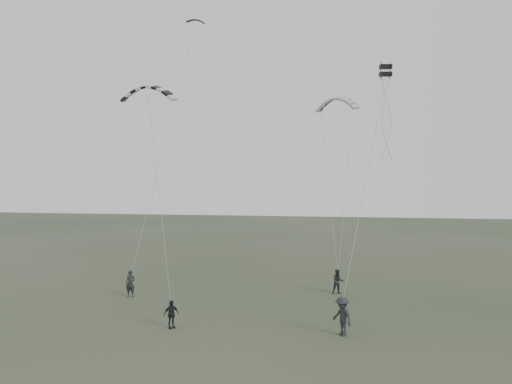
# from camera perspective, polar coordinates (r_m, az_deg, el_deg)

# --- Properties ---
(ground) EXTENTS (140.00, 140.00, 0.00)m
(ground) POSITION_cam_1_polar(r_m,az_deg,el_deg) (28.00, -4.75, -14.73)
(ground) COLOR #2D3A26
(ground) RESTS_ON ground
(flyer_left) EXTENTS (0.66, 0.45, 1.74)m
(flyer_left) POSITION_cam_1_polar(r_m,az_deg,el_deg) (34.41, -14.16, -10.11)
(flyer_left) COLOR black
(flyer_left) RESTS_ON ground
(flyer_right) EXTENTS (0.91, 0.77, 1.65)m
(flyer_right) POSITION_cam_1_polar(r_m,az_deg,el_deg) (34.64, 9.34, -10.07)
(flyer_right) COLOR #232227
(flyer_right) RESTS_ON ground
(flyer_center) EXTENTS (0.86, 0.87, 1.47)m
(flyer_center) POSITION_cam_1_polar(r_m,az_deg,el_deg) (27.27, -9.67, -13.60)
(flyer_center) COLOR black
(flyer_center) RESTS_ON ground
(flyer_far) EXTENTS (1.36, 1.42, 1.94)m
(flyer_far) POSITION_cam_1_polar(r_m,az_deg,el_deg) (26.04, 9.82, -13.82)
(flyer_far) COLOR #242529
(flyer_far) RESTS_ON ground
(kite_dark_small) EXTENTS (1.54, 1.18, 0.61)m
(kite_dark_small) POSITION_cam_1_polar(r_m,az_deg,el_deg) (41.53, -6.90, 18.94)
(kite_dark_small) COLOR black
(kite_dark_small) RESTS_ON flyer_left
(kite_pale_large) EXTENTS (3.65, 2.67, 1.64)m
(kite_pale_large) POSITION_cam_1_polar(r_m,az_deg,el_deg) (40.07, 9.19, 10.52)
(kite_pale_large) COLOR #A4A7AA
(kite_pale_large) RESTS_ON flyer_right
(kite_striped) EXTENTS (3.37, 1.15, 1.45)m
(kite_striped) POSITION_cam_1_polar(r_m,az_deg,el_deg) (30.95, -12.21, 11.66)
(kite_striped) COLOR black
(kite_striped) RESTS_ON flyer_center
(kite_box) EXTENTS (0.77, 0.84, 0.79)m
(kite_box) POSITION_cam_1_polar(r_m,az_deg,el_deg) (31.51, 14.58, 13.30)
(kite_box) COLOR black
(kite_box) RESTS_ON flyer_far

